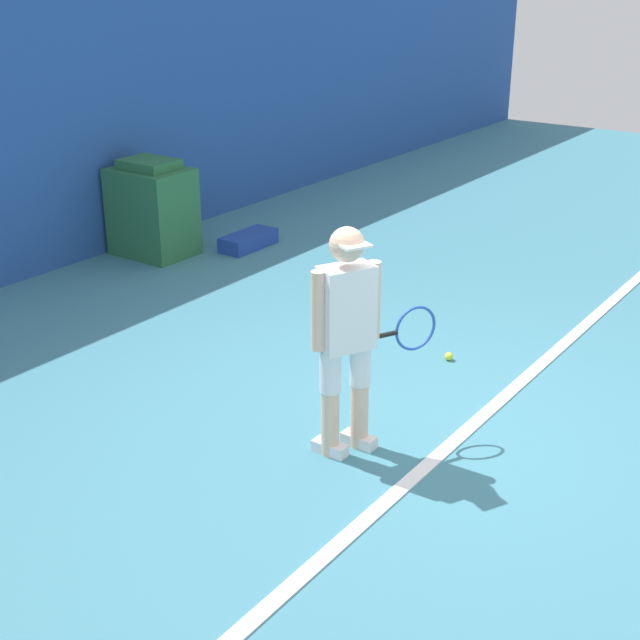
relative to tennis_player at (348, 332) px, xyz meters
The scene contains 6 objects.
ground_plane 1.10m from the tennis_player, 40.97° to the right, with size 24.00×24.00×0.00m, color teal.
court_baseline 1.14m from the tennis_player, 45.78° to the right, with size 21.60×0.10×0.01m.
tennis_player is the anchor object (origin of this frame).
tennis_ball 1.84m from the tennis_player, ahead, with size 0.07×0.07×0.07m.
covered_chair 4.65m from the tennis_player, 60.78° to the left, with size 0.63×0.83×1.04m.
equipment_bag 4.57m from the tennis_player, 47.92° to the left, with size 0.71×0.31×0.17m.
Camera 1 is at (-4.84, -2.38, 3.05)m, focal length 50.00 mm.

